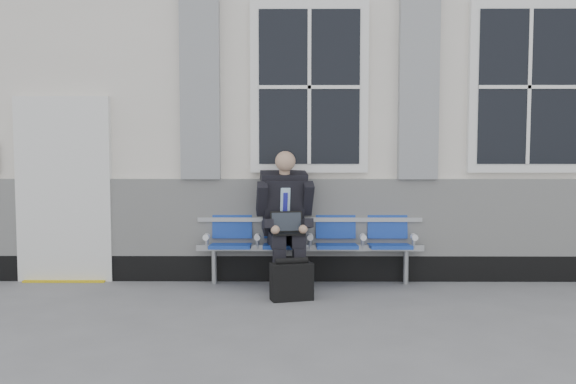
{
  "coord_description": "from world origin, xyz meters",
  "views": [
    {
      "loc": [
        -2.34,
        -5.96,
        1.61
      ],
      "look_at": [
        -2.39,
        0.9,
        1.09
      ],
      "focal_mm": 40.0,
      "sensor_mm": 36.0,
      "label": 1
    }
  ],
  "objects": [
    {
      "name": "briefcase",
      "position": [
        -2.35,
        0.54,
        0.2
      ],
      "size": [
        0.46,
        0.29,
        0.44
      ],
      "color": "black",
      "rests_on": "ground"
    },
    {
      "name": "businessman",
      "position": [
        -2.42,
        1.18,
        0.81
      ],
      "size": [
        0.67,
        0.89,
        1.53
      ],
      "color": "black",
      "rests_on": "ground"
    },
    {
      "name": "ground",
      "position": [
        0.0,
        0.0,
        0.0
      ],
      "size": [
        70.0,
        70.0,
        0.0
      ],
      "primitive_type": "plane",
      "color": "slate",
      "rests_on": "ground"
    },
    {
      "name": "station_building",
      "position": [
        -0.02,
        3.47,
        2.22
      ],
      "size": [
        14.4,
        4.4,
        4.49
      ],
      "color": "silver",
      "rests_on": "ground"
    },
    {
      "name": "bench",
      "position": [
        -2.14,
        1.32,
        0.55
      ],
      "size": [
        2.6,
        0.47,
        0.91
      ],
      "color": "#9EA0A3",
      "rests_on": "ground"
    }
  ]
}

